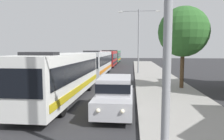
# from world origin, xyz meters

# --- Properties ---
(bus_lead) EXTENTS (2.58, 11.13, 3.21)m
(bus_lead) POSITION_xyz_m (-1.30, 11.56, 1.69)
(bus_lead) COLOR silver
(bus_lead) RESTS_ON ground_plane
(bus_second_in_line) EXTENTS (2.58, 12.01, 3.21)m
(bus_second_in_line) POSITION_xyz_m (-1.30, 24.65, 1.69)
(bus_second_in_line) COLOR silver
(bus_second_in_line) RESTS_ON ground_plane
(bus_middle) EXTENTS (2.58, 10.53, 3.21)m
(bus_middle) POSITION_xyz_m (-1.30, 38.16, 1.69)
(bus_middle) COLOR maroon
(bus_middle) RESTS_ON ground_plane
(bus_fourth_in_line) EXTENTS (2.58, 10.50, 3.21)m
(bus_fourth_in_line) POSITION_xyz_m (-1.30, 50.85, 1.69)
(bus_fourth_in_line) COLOR #33724C
(bus_fourth_in_line) RESTS_ON ground_plane
(white_suv) EXTENTS (1.86, 4.64, 1.90)m
(white_suv) POSITION_xyz_m (2.40, 9.05, 1.03)
(white_suv) COLOR #B7B7BC
(white_suv) RESTS_ON ground_plane
(streetlamp_mid) EXTENTS (5.52, 0.28, 8.54)m
(streetlamp_mid) POSITION_xyz_m (4.10, 26.59, 5.33)
(streetlamp_mid) COLOR gray
(streetlamp_mid) RESTS_ON sidewalk
(roadside_tree) EXTENTS (4.09, 4.09, 6.68)m
(roadside_tree) POSITION_xyz_m (7.41, 15.86, 4.77)
(roadside_tree) COLOR #4C3823
(roadside_tree) RESTS_ON sidewalk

